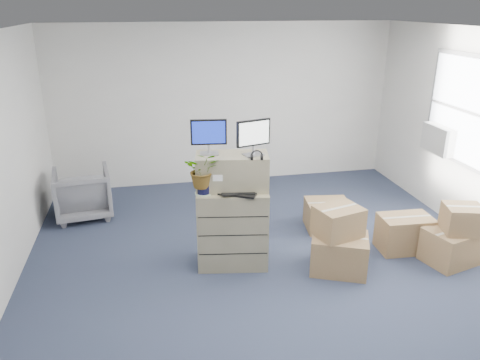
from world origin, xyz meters
name	(u,v)px	position (x,y,z in m)	size (l,w,h in m)	color
ground	(276,282)	(0.00, 0.00, 0.00)	(7.00, 7.00, 0.00)	#242B41
wall_back	(225,105)	(0.00, 3.51, 1.40)	(6.00, 0.02, 2.80)	silver
ac_unit	(440,139)	(2.87, 1.40, 1.20)	(0.24, 0.60, 0.40)	silver
filing_cabinet_lower	(233,227)	(-0.42, 0.54, 0.50)	(0.85, 0.52, 0.99)	gray
filing_cabinet_upper	(232,172)	(-0.41, 0.59, 1.21)	(0.85, 0.43, 0.43)	gray
monitor_left	(209,135)	(-0.67, 0.66, 1.65)	(0.42, 0.18, 0.42)	#99999E
monitor_right	(254,136)	(-0.17, 0.51, 1.66)	(0.42, 0.22, 0.42)	#99999E
headphones	(257,156)	(-0.17, 0.36, 1.46)	(0.14, 0.14, 0.02)	black
keyboard	(238,194)	(-0.39, 0.38, 1.01)	(0.44, 0.18, 0.02)	black
mouse	(260,192)	(-0.13, 0.36, 1.01)	(0.09, 0.06, 0.03)	silver
water_bottle	(239,179)	(-0.33, 0.58, 1.11)	(0.06, 0.06, 0.22)	gray
phone_dock	(228,185)	(-0.47, 0.60, 1.03)	(0.06, 0.05, 0.11)	silver
external_drive	(258,183)	(-0.08, 0.63, 1.02)	(0.18, 0.13, 0.05)	black
tissue_box	(257,179)	(-0.10, 0.60, 1.09)	(0.22, 0.11, 0.08)	#3D92D0
potted_plant	(203,174)	(-0.77, 0.48, 1.24)	(0.50, 0.53, 0.43)	#ADC59F
office_chair	(82,191)	(-2.40, 2.36, 0.41)	(0.80, 0.75, 0.83)	#5A5A5F
cardboard_boxes	(380,234)	(1.48, 0.36, 0.30)	(2.22, 1.84, 0.82)	olive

